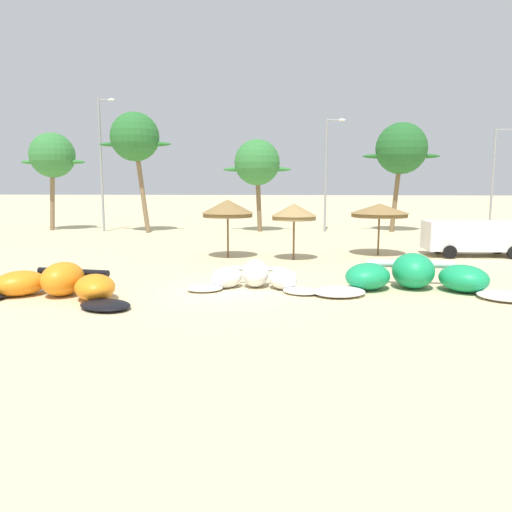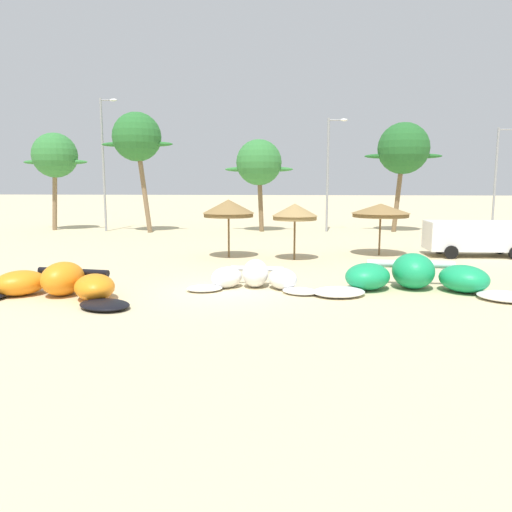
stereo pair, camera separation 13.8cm
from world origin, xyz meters
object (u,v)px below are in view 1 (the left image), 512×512
object	(u,v)px
beach_umbrella_near_van	(228,208)
palm_left_of_gap	(257,163)
beach_umbrella_middle	(294,212)
palm_center_left	(401,149)
kite_left_of_center	(255,278)
lamppost_east_center	(495,173)
lamppost_west	(102,159)
kite_left	(57,285)
lamppost_west_center	(327,169)
palm_left	(135,138)
kite_center	(415,277)
beach_umbrella_near_palms	(379,210)
parked_van	(473,235)
palm_leftmost	(52,156)

from	to	relation	value
beach_umbrella_near_van	palm_left_of_gap	distance (m)	14.06
beach_umbrella_near_van	beach_umbrella_middle	world-z (taller)	beach_umbrella_near_van
palm_left_of_gap	palm_center_left	world-z (taller)	palm_center_left
beach_umbrella_near_van	kite_left_of_center	bearing A→B (deg)	-75.46
lamppost_east_center	lamppost_west	bearing A→B (deg)	-173.54
palm_center_left	lamppost_west	world-z (taller)	lamppost_west
beach_umbrella_near_van	palm_left_of_gap	xyz separation A→B (m)	(0.56, 13.77, 2.78)
kite_left	lamppost_west_center	size ratio (longest dim) A/B	0.77
beach_umbrella_middle	kite_left	bearing A→B (deg)	-132.01
palm_left	kite_center	bearing A→B (deg)	-50.46
kite_left_of_center	beach_umbrella_near_palms	size ratio (longest dim) A/B	1.60
palm_left_of_gap	beach_umbrella_near_van	bearing A→B (deg)	-92.35
parked_van	kite_left_of_center	bearing A→B (deg)	-140.78
kite_center	beach_umbrella_near_palms	world-z (taller)	beach_umbrella_near_palms
lamppost_west	lamppost_west_center	world-z (taller)	lamppost_west
palm_left	lamppost_west_center	size ratio (longest dim) A/B	1.05
kite_left_of_center	kite_center	size ratio (longest dim) A/B	0.64
beach_umbrella_middle	kite_left_of_center	bearing A→B (deg)	-101.80
kite_center	beach_umbrella_middle	xyz separation A→B (m)	(-4.34, 6.88, 1.91)
kite_left_of_center	palm_center_left	size ratio (longest dim) A/B	0.59
palm_left_of_gap	lamppost_west	xyz separation A→B (m)	(-12.04, -0.74, 0.29)
kite_left_of_center	beach_umbrella_near_van	size ratio (longest dim) A/B	1.65
kite_left	beach_umbrella_near_palms	size ratio (longest dim) A/B	2.17
palm_left	palm_center_left	distance (m)	20.34
beach_umbrella_middle	lamppost_east_center	xyz separation A→B (m)	(16.27, 17.10, 2.21)
palm_left	palm_left_of_gap	world-z (taller)	palm_left
kite_center	beach_umbrella_middle	distance (m)	8.35
beach_umbrella_near_palms	palm_left	bearing A→B (deg)	146.45
lamppost_west	palm_left_of_gap	bearing A→B (deg)	3.51
palm_left	beach_umbrella_middle	bearing A→B (deg)	-47.10
beach_umbrella_near_van	lamppost_west	size ratio (longest dim) A/B	0.29
kite_center	beach_umbrella_near_palms	size ratio (longest dim) A/B	2.51
palm_left	lamppost_east_center	bearing A→B (deg)	8.45
lamppost_west	lamppost_east_center	xyz separation A→B (m)	(31.13, 3.52, -0.99)
beach_umbrella_middle	palm_center_left	bearing A→B (deg)	60.95
parked_van	lamppost_west_center	bearing A→B (deg)	118.47
kite_center	beach_umbrella_near_palms	distance (m)	9.03
beach_umbrella_middle	beach_umbrella_near_palms	size ratio (longest dim) A/B	0.91
beach_umbrella_near_van	parked_van	distance (m)	12.97
beach_umbrella_near_van	beach_umbrella_middle	size ratio (longest dim) A/B	1.06
beach_umbrella_near_van	palm_left	distance (m)	15.75
kite_left	kite_center	world-z (taller)	kite_center
beach_umbrella_near_palms	palm_left_of_gap	world-z (taller)	palm_left_of_gap
beach_umbrella_near_palms	lamppost_west	distance (m)	22.83
beach_umbrella_near_palms	lamppost_west	world-z (taller)	lamppost_west
palm_leftmost	palm_center_left	xyz separation A→B (m)	(27.36, 0.69, 0.46)
kite_left	palm_left	bearing A→B (deg)	100.34
parked_van	beach_umbrella_near_van	bearing A→B (deg)	-173.81
kite_left	beach_umbrella_middle	world-z (taller)	beach_umbrella_middle
palm_leftmost	kite_center	bearing A→B (deg)	-41.88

